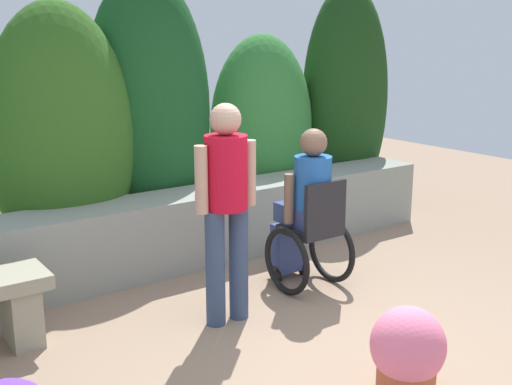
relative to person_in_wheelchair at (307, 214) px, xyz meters
The scene contains 6 objects.
ground_plane 1.25m from the person_in_wheelchair, 116.90° to the right, with size 13.78×13.78×0.00m, color #937861.
stone_retaining_wall 1.20m from the person_in_wheelchair, 114.93° to the left, with size 5.33×0.54×0.66m, color gray.
hedge_backdrop 1.81m from the person_in_wheelchair, 99.43° to the left, with size 5.99×1.05×2.64m.
person_in_wheelchair is the anchor object (origin of this frame).
person_standing_companion 0.96m from the person_in_wheelchair, 168.54° to the right, with size 0.49×0.30×1.59m.
flower_pot_terracotta_by_wall 1.84m from the person_in_wheelchair, 111.80° to the right, with size 0.42×0.42×0.58m.
Camera 1 is at (-2.74, -2.86, 2.04)m, focal length 44.74 mm.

